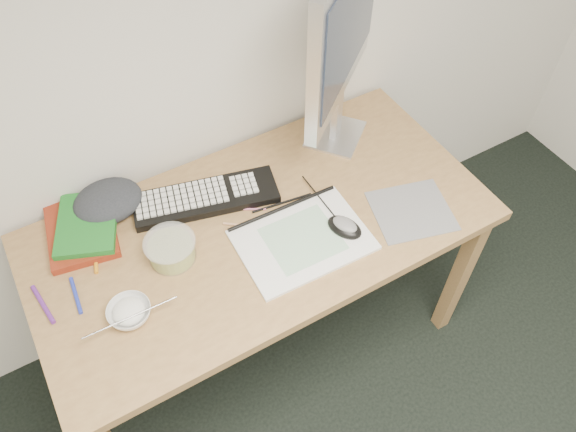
# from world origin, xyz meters

# --- Properties ---
(desk) EXTENTS (1.40, 0.70, 0.75)m
(desk) POSITION_xyz_m (-0.02, 1.43, 0.67)
(desk) COLOR #AA824E
(desk) RESTS_ON ground
(mousepad) EXTENTS (0.29, 0.27, 0.00)m
(mousepad) POSITION_xyz_m (0.41, 1.24, 0.75)
(mousepad) COLOR gray
(mousepad) RESTS_ON desk
(sketchpad) EXTENTS (0.39, 0.28, 0.01)m
(sketchpad) POSITION_xyz_m (0.06, 1.31, 0.76)
(sketchpad) COLOR white
(sketchpad) RESTS_ON desk
(keyboard) EXTENTS (0.47, 0.25, 0.03)m
(keyboard) POSITION_xyz_m (-0.12, 1.60, 0.76)
(keyboard) COLOR black
(keyboard) RESTS_ON desk
(monitor) EXTENTS (0.46, 0.39, 0.65)m
(monitor) POSITION_xyz_m (0.39, 1.65, 1.16)
(monitor) COLOR silver
(monitor) RESTS_ON desk
(mouse) EXTENTS (0.11, 0.13, 0.04)m
(mouse) POSITION_xyz_m (0.19, 1.28, 0.78)
(mouse) COLOR black
(mouse) RESTS_ON sketchpad
(rice_bowl) EXTENTS (0.13, 0.13, 0.04)m
(rice_bowl) POSITION_xyz_m (-0.47, 1.33, 0.77)
(rice_bowl) COLOR silver
(rice_bowl) RESTS_ON desk
(chopsticks) EXTENTS (0.25, 0.03, 0.02)m
(chopsticks) POSITION_xyz_m (-0.47, 1.30, 0.79)
(chopsticks) COLOR silver
(chopsticks) RESTS_ON rice_bowl
(fruit_tub) EXTENTS (0.17, 0.17, 0.07)m
(fruit_tub) POSITION_xyz_m (-0.30, 1.45, 0.79)
(fruit_tub) COLOR #E4D850
(fruit_tub) RESTS_ON desk
(book_red) EXTENTS (0.24, 0.29, 0.03)m
(book_red) POSITION_xyz_m (-0.50, 1.67, 0.76)
(book_red) COLOR maroon
(book_red) RESTS_ON desk
(book_green) EXTENTS (0.25, 0.28, 0.02)m
(book_green) POSITION_xyz_m (-0.48, 1.66, 0.79)
(book_green) COLOR #1B6C21
(book_green) RESTS_ON book_red
(cloth_lump) EXTENTS (0.20, 0.17, 0.07)m
(cloth_lump) POSITION_xyz_m (-0.40, 1.72, 0.79)
(cloth_lump) COLOR #2A2D33
(cloth_lump) RESTS_ON desk
(pencil_pink) EXTENTS (0.15, 0.09, 0.01)m
(pencil_pink) POSITION_xyz_m (-0.05, 1.51, 0.75)
(pencil_pink) COLOR #CA658C
(pencil_pink) RESTS_ON desk
(pencil_tan) EXTENTS (0.16, 0.13, 0.01)m
(pencil_tan) POSITION_xyz_m (-0.04, 1.43, 0.75)
(pencil_tan) COLOR tan
(pencil_tan) RESTS_ON desk
(pencil_black) EXTENTS (0.20, 0.03, 0.01)m
(pencil_black) POSITION_xyz_m (0.08, 1.47, 0.75)
(pencil_black) COLOR black
(pencil_black) RESTS_ON desk
(marker_blue) EXTENTS (0.02, 0.12, 0.01)m
(marker_blue) POSITION_xyz_m (-0.58, 1.46, 0.76)
(marker_blue) COLOR #2131B3
(marker_blue) RESTS_ON desk
(marker_orange) EXTENTS (0.04, 0.12, 0.01)m
(marker_orange) POSITION_xyz_m (-0.49, 1.56, 0.76)
(marker_orange) COLOR orange
(marker_orange) RESTS_ON desk
(marker_purple) EXTENTS (0.03, 0.14, 0.01)m
(marker_purple) POSITION_xyz_m (-0.67, 1.48, 0.76)
(marker_purple) COLOR #5E2486
(marker_purple) RESTS_ON desk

